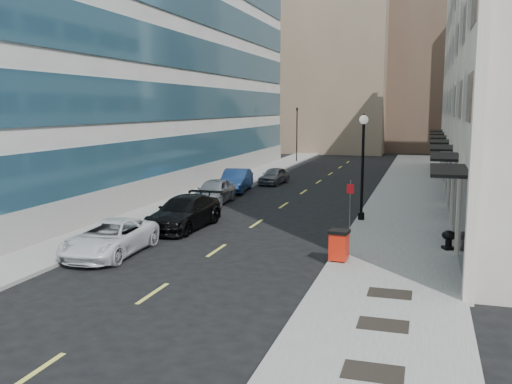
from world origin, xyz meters
The scene contains 22 objects.
ground centered at (0.00, 0.00, 0.00)m, with size 160.00×160.00×0.00m, color black.
sidewalk_right centered at (7.50, 20.00, 0.07)m, with size 5.00×80.00×0.15m, color gray.
sidewalk_left centered at (-6.50, 20.00, 0.07)m, with size 3.00×80.00×0.15m, color gray.
building_left centered at (-15.95, 27.00, 9.99)m, with size 16.14×46.00×20.00m.
skyline_tan_near centered at (-4.00, 68.00, 14.00)m, with size 14.00×18.00×28.00m, color #886F59.
skyline_brown centered at (8.00, 72.00, 17.00)m, with size 12.00×16.00×34.00m, color brown.
skyline_tan_far centered at (-14.00, 78.00, 11.00)m, with size 12.00×14.00×22.00m, color #886F59.
skyline_stone centered at (18.00, 66.00, 10.00)m, with size 10.00×14.00×20.00m, color beige.
grate_near centered at (7.60, -2.00, 0.15)m, with size 1.40×1.00×0.01m, color black.
grate_mid centered at (7.60, 1.00, 0.15)m, with size 1.40×1.00×0.01m, color black.
grate_far centered at (7.60, 3.80, 0.15)m, with size 1.40×1.00×0.01m, color black.
road_centerline centered at (0.00, 17.00, 0.01)m, with size 0.15×68.20×0.01m.
traffic_signal centered at (-5.50, 48.00, 5.72)m, with size 0.66×0.66×6.98m.
car_white_van centered at (-4.00, 6.00, 0.73)m, with size 2.43×5.27×1.47m, color silver.
car_black_pickup centered at (-3.20, 11.82, 0.82)m, with size 2.30×5.66×1.64m, color black.
car_silver_sedan centered at (-4.44, 19.38, 0.80)m, with size 1.88×4.68×1.60m, color gray.
car_blue_sedan centered at (-4.80, 24.76, 0.82)m, with size 1.73×4.96×1.63m, color navy.
car_grey_sedan centered at (-3.20, 29.56, 0.67)m, with size 1.59×3.94×1.34m, color slate.
trash_bin centered at (5.40, 7.33, 0.82)m, with size 0.82×0.89×1.24m.
lamppost centered at (5.30, 16.00, 3.50)m, with size 0.48×0.48×5.71m.
sign_post centered at (5.30, 11.18, 1.88)m, with size 0.32×0.06×2.74m.
urn_planter centered at (9.60, 10.50, 0.65)m, with size 0.59×0.59×0.82m.
Camera 1 is at (8.58, -14.51, 6.15)m, focal length 40.00 mm.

